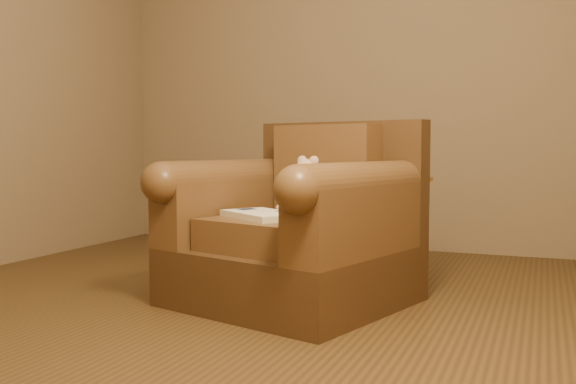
% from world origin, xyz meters
% --- Properties ---
extents(floor, '(4.00, 4.00, 0.00)m').
position_xyz_m(floor, '(0.00, 0.00, 0.00)').
color(floor, '#4F371B').
rests_on(floor, ground).
extents(armchair, '(1.28, 1.25, 0.94)m').
position_xyz_m(armchair, '(0.23, 0.12, 0.36)').
color(armchair, '#432B16').
rests_on(armchair, floor).
extents(teddy_bear, '(0.23, 0.26, 0.31)m').
position_xyz_m(teddy_bear, '(0.23, 0.20, 0.57)').
color(teddy_bear, beige).
rests_on(teddy_bear, armchair).
extents(guidebook, '(0.49, 0.44, 0.03)m').
position_xyz_m(guidebook, '(0.12, -0.08, 0.47)').
color(guidebook, beige).
rests_on(guidebook, armchair).
extents(side_table, '(0.45, 0.45, 0.63)m').
position_xyz_m(side_table, '(0.61, 0.68, 0.34)').
color(side_table, gold).
rests_on(side_table, floor).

